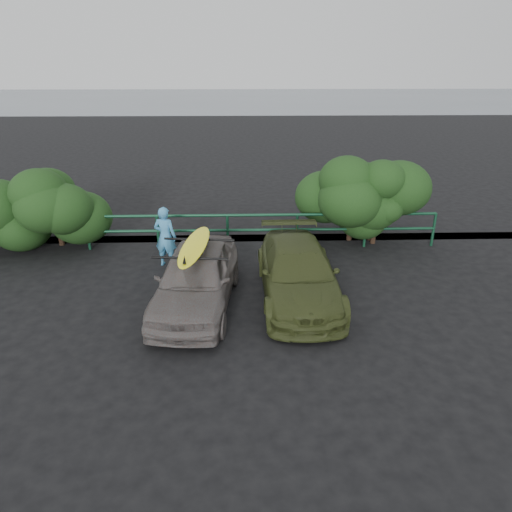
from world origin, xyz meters
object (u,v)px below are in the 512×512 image
Objects in this scene: olive_vehicle at (298,272)px; man at (165,237)px; sedan at (196,278)px; guardrail at (193,232)px; surfboard at (195,246)px.

man is at bearing 149.63° from olive_vehicle.
olive_vehicle is (2.27, 0.35, -0.06)m from sedan.
guardrail is 1.34m from man.
surfboard is (1.00, -2.19, 0.62)m from man.
man is at bearing -116.50° from guardrail.
olive_vehicle is 1.74× the size of surfboard.
guardrail is 3.55× the size of sedan.
surfboard reaches higher than guardrail.
surfboard reaches higher than sedan.
man reaches higher than guardrail.
surfboard is at bearing -82.90° from guardrail.
guardrail is at bearing 102.57° from surfboard.
guardrail is at bearing 102.57° from sedan.
man reaches higher than sedan.
surfboard is at bearing -174.53° from sedan.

